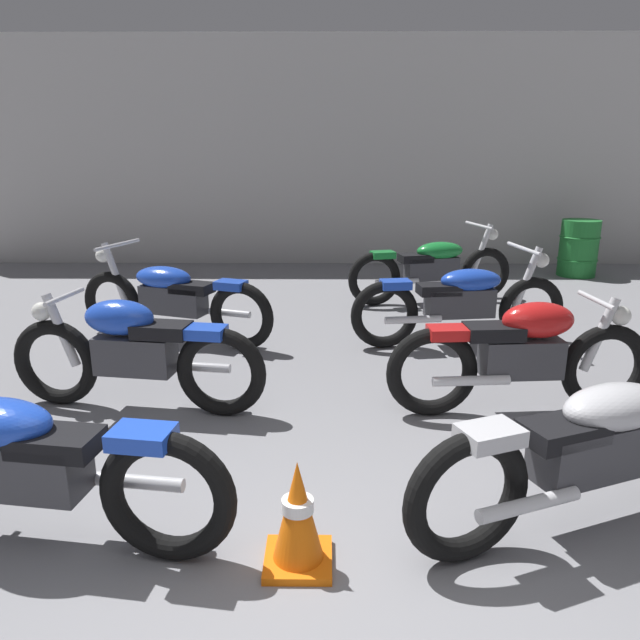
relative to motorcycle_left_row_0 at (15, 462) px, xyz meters
The scene contains 10 objects.
back_wall 7.80m from the motorcycle_left_row_0, 79.18° to the left, with size 12.82×0.24×3.60m, color #BCBAB7.
motorcycle_left_row_0 is the anchor object (origin of this frame).
motorcycle_left_row_1 1.58m from the motorcycle_left_row_0, 87.05° to the left, with size 1.97×0.51×0.88m.
motorcycle_left_row_2 3.22m from the motorcycle_left_row_0, 90.81° to the left, with size 2.09×0.93×0.97m.
motorcycle_right_row_0 2.87m from the motorcycle_left_row_0, ahead, with size 2.06×1.00×0.97m.
motorcycle_right_row_1 3.30m from the motorcycle_left_row_0, 27.96° to the left, with size 1.97×0.50×0.88m.
motorcycle_right_row_2 4.21m from the motorcycle_left_row_0, 48.03° to the left, with size 2.16×0.69×0.97m.
motorcycle_right_row_3 5.60m from the motorcycle_left_row_0, 59.66° to the left, with size 2.13×0.82×0.97m.
oil_drum 8.39m from the motorcycle_left_row_0, 50.57° to the left, with size 0.59×0.59×0.85m.
traffic_cone 1.38m from the motorcycle_left_row_0, ahead, with size 0.32×0.32×0.54m.
Camera 1 is at (0.05, -1.86, 1.90)m, focal length 33.41 mm.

